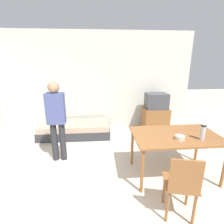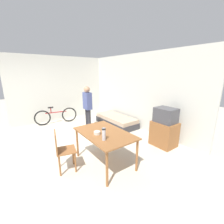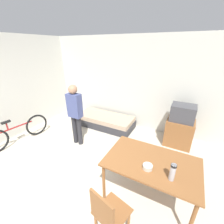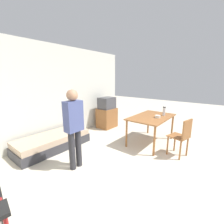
% 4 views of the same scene
% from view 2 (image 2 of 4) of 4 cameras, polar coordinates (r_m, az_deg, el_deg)
% --- Properties ---
extents(ground_plane, '(20.00, 20.00, 0.00)m').
position_cam_2_polar(ground_plane, '(4.65, -26.36, -13.05)').
color(ground_plane, beige).
extents(wall_back, '(5.75, 0.06, 2.70)m').
position_cam_2_polar(wall_back, '(5.81, 7.90, 7.86)').
color(wall_back, silver).
rests_on(wall_back, ground_plane).
extents(wall_left, '(0.06, 4.45, 2.70)m').
position_cam_2_polar(wall_left, '(6.95, -17.36, 8.50)').
color(wall_left, silver).
rests_on(wall_left, ground_plane).
extents(daybed, '(1.84, 0.79, 0.36)m').
position_cam_2_polar(daybed, '(6.01, 1.57, -3.22)').
color(daybed, '#333338').
rests_on(daybed, ground_plane).
extents(tv, '(0.65, 0.53, 1.11)m').
position_cam_2_polar(tv, '(4.51, 19.33, -5.94)').
color(tv, brown).
rests_on(tv, ground_plane).
extents(dining_table, '(1.42, 0.88, 0.76)m').
position_cam_2_polar(dining_table, '(3.39, -2.88, -9.02)').
color(dining_table, brown).
rests_on(dining_table, ground_plane).
extents(wooden_chair, '(0.48, 0.48, 0.91)m').
position_cam_2_polar(wooden_chair, '(3.37, -18.63, -13.20)').
color(wooden_chair, brown).
rests_on(wooden_chair, ground_plane).
extents(bicycle, '(0.30, 1.64, 0.71)m').
position_cam_2_polar(bicycle, '(6.53, -20.45, -1.41)').
color(bicycle, black).
rests_on(bicycle, ground_plane).
extents(person_standing, '(0.34, 0.21, 1.59)m').
position_cam_2_polar(person_standing, '(5.35, -9.29, 2.50)').
color(person_standing, '#28282D').
rests_on(person_standing, ground_plane).
extents(thermos_flask, '(0.08, 0.08, 0.25)m').
position_cam_2_polar(thermos_flask, '(2.95, -3.12, -8.21)').
color(thermos_flask, '#B7B7BC').
rests_on(thermos_flask, dining_table).
extents(mate_bowl, '(0.14, 0.14, 0.06)m').
position_cam_2_polar(mate_bowl, '(3.28, -5.71, -7.88)').
color(mate_bowl, beige).
rests_on(mate_bowl, dining_table).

